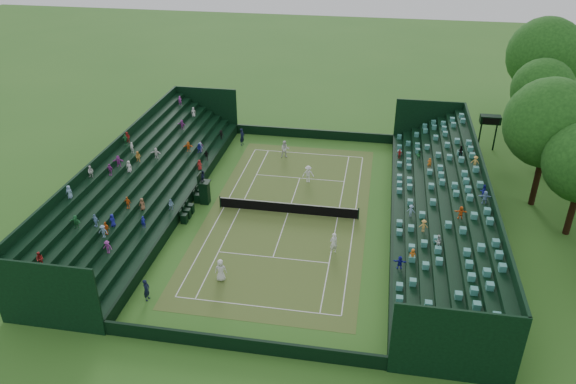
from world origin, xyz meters
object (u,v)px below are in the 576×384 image
object	(u,v)px
umpire_chair	(204,189)
player_far_west	(285,149)
player_near_east	(334,243)
player_near_west	(221,270)
player_far_east	(308,174)
tennis_net	(288,208)

from	to	relation	value
umpire_chair	player_far_west	world-z (taller)	umpire_chair
player_near_east	player_far_west	size ratio (longest dim) A/B	0.97
player_far_west	player_near_west	bearing A→B (deg)	-108.34
player_near_east	player_far_east	bearing A→B (deg)	-107.55
umpire_chair	player_far_west	bearing A→B (deg)	63.27
tennis_net	player_far_east	size ratio (longest dim) A/B	7.18
player_near_east	player_far_east	world-z (taller)	player_near_east
umpire_chair	player_far_east	distance (m)	9.71
tennis_net	player_far_east	world-z (taller)	player_far_east
player_near_east	umpire_chair	bearing A→B (deg)	-60.65
tennis_net	player_far_east	bearing A→B (deg)	81.65
umpire_chair	player_far_west	size ratio (longest dim) A/B	1.73
player_far_east	player_far_west	bearing A→B (deg)	111.85
umpire_chair	player_near_west	xyz separation A→B (m)	(4.29, -10.11, -0.47)
player_near_east	player_far_west	distance (m)	16.95
tennis_net	player_near_west	xyz separation A→B (m)	(-2.98, -9.61, 0.31)
tennis_net	player_near_east	xyz separation A→B (m)	(4.26, -5.03, 0.33)
player_near_east	player_far_east	distance (m)	11.36
player_near_west	tennis_net	bearing A→B (deg)	-118.33
player_near_west	player_near_east	distance (m)	8.57
umpire_chair	player_near_west	size ratio (longest dim) A/B	1.83
tennis_net	umpire_chair	distance (m)	7.33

